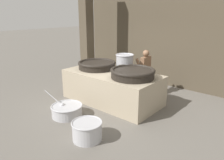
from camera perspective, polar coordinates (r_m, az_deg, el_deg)
name	(u,v)px	position (r m, az deg, el deg)	size (l,w,h in m)	color
ground_plane	(112,101)	(7.01, 0.00, -5.48)	(60.00, 60.00, 0.00)	#666059
back_wall	(158,27)	(8.72, 11.95, 13.42)	(6.64, 0.24, 4.36)	#4C4233
support_pillar	(86,26)	(8.92, -6.68, 13.75)	(0.41, 0.41, 4.36)	#4C4233
hearth_platform	(112,87)	(6.85, 0.00, -1.87)	(3.00, 1.53, 0.94)	tan
giant_wok_near	(97,65)	(7.21, -3.95, 4.02)	(1.24, 1.24, 0.24)	black
giant_wok_far	(133,73)	(6.19, 5.41, 1.86)	(1.27, 1.27, 0.26)	black
stock_pot	(125,62)	(6.91, 3.33, 4.67)	(0.58, 0.58, 0.52)	#9E9EA3
cook	(145,71)	(7.35, 8.62, 2.30)	(0.36, 0.56, 1.55)	brown
prep_bowl_vegetables	(67,110)	(6.11, -11.70, -7.66)	(1.08, 0.86, 0.67)	#B7B7BC
prep_bowl_meat	(87,130)	(4.97, -6.52, -12.82)	(0.69, 0.69, 0.43)	#B7B7BC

